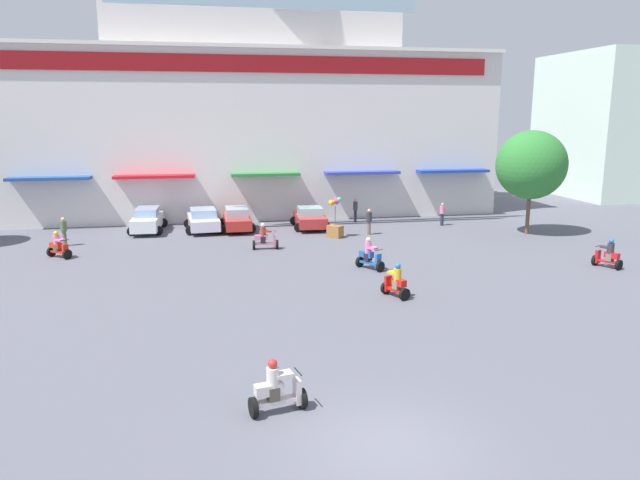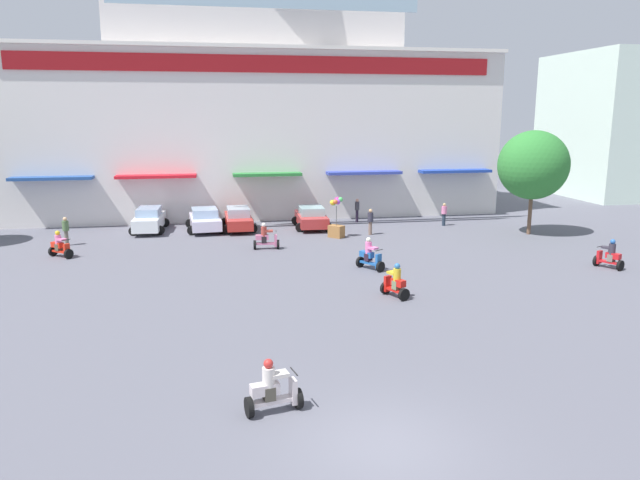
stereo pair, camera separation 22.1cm
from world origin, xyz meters
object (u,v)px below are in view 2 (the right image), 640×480
(parked_car_2, at_px, (238,219))
(parked_car_1, at_px, (205,220))
(scooter_rider_0, at_px, (60,246))
(pedestrian_3, at_px, (370,220))
(scooter_rider_2, at_px, (370,256))
(scooter_rider_3, at_px, (609,256))
(parked_car_3, at_px, (311,217))
(pedestrian_2, at_px, (444,213))
(balloon_vendor_cart, at_px, (336,221))
(pedestrian_0, at_px, (357,209))
(pedestrian_1, at_px, (66,229))
(scooter_rider_4, at_px, (266,238))
(plaza_tree_1, at_px, (533,165))
(scooter_rider_8, at_px, (273,390))
(scooter_rider_1, at_px, (395,283))
(parked_car_0, at_px, (149,219))

(parked_car_2, bearing_deg, parked_car_1, 179.66)
(scooter_rider_0, bearing_deg, pedestrian_3, 9.39)
(pedestrian_3, bearing_deg, scooter_rider_2, -105.29)
(scooter_rider_2, relative_size, scooter_rider_3, 1.07)
(parked_car_1, distance_m, parked_car_3, 7.00)
(pedestrian_2, bearing_deg, balloon_vendor_cart, -162.27)
(pedestrian_0, relative_size, pedestrian_1, 1.01)
(parked_car_2, bearing_deg, pedestrian_2, -4.30)
(scooter_rider_4, height_order, pedestrian_2, pedestrian_2)
(parked_car_3, relative_size, scooter_rider_3, 2.84)
(scooter_rider_0, bearing_deg, parked_car_2, 32.25)
(pedestrian_1, relative_size, pedestrian_3, 1.02)
(plaza_tree_1, relative_size, pedestrian_2, 4.19)
(pedestrian_0, bearing_deg, scooter_rider_0, -157.70)
(pedestrian_1, bearing_deg, plaza_tree_1, -3.60)
(scooter_rider_2, xyz_separation_m, pedestrian_0, (2.53, 12.85, 0.32))
(scooter_rider_8, xyz_separation_m, pedestrian_3, (8.48, 21.86, 0.32))
(plaza_tree_1, relative_size, scooter_rider_8, 4.28)
(scooter_rider_1, distance_m, pedestrian_1, 20.48)
(pedestrian_2, height_order, balloon_vendor_cart, balloon_vendor_cart)
(parked_car_3, bearing_deg, scooter_rider_2, -84.90)
(scooter_rider_1, xyz_separation_m, pedestrian_2, (8.23, 15.16, 0.26))
(parked_car_3, height_order, pedestrian_3, pedestrian_3)
(scooter_rider_0, bearing_deg, balloon_vendor_cart, 9.17)
(parked_car_0, distance_m, pedestrian_2, 19.67)
(parked_car_1, distance_m, scooter_rider_1, 18.01)
(scooter_rider_8, bearing_deg, pedestrian_1, 113.82)
(scooter_rider_0, height_order, scooter_rider_2, scooter_rider_2)
(pedestrian_1, bearing_deg, scooter_rider_0, -83.64)
(scooter_rider_3, relative_size, scooter_rider_8, 0.98)
(parked_car_2, height_order, scooter_rider_4, scooter_rider_4)
(parked_car_1, bearing_deg, scooter_rider_2, -55.38)
(scooter_rider_3, relative_size, pedestrian_1, 0.89)
(scooter_rider_1, height_order, balloon_vendor_cart, balloon_vendor_cart)
(pedestrian_1, bearing_deg, pedestrian_3, -0.33)
(scooter_rider_1, height_order, scooter_rider_3, scooter_rider_3)
(scooter_rider_8, bearing_deg, plaza_tree_1, 47.62)
(scooter_rider_2, bearing_deg, scooter_rider_8, -114.65)
(scooter_rider_0, height_order, scooter_rider_1, scooter_rider_1)
(scooter_rider_0, height_order, balloon_vendor_cart, balloon_vendor_cart)
(pedestrian_3, bearing_deg, scooter_rider_1, -100.69)
(scooter_rider_0, xyz_separation_m, scooter_rider_2, (15.55, -5.43, 0.06))
(parked_car_0, relative_size, pedestrian_1, 2.72)
(pedestrian_3, bearing_deg, parked_car_2, 158.58)
(parked_car_2, xyz_separation_m, scooter_rider_0, (-9.72, -6.13, -0.15))
(parked_car_2, height_order, scooter_rider_0, parked_car_2)
(scooter_rider_4, xyz_separation_m, pedestrian_1, (-11.29, 3.06, 0.33))
(scooter_rider_8, relative_size, pedestrian_1, 0.91)
(parked_car_3, xyz_separation_m, scooter_rider_3, (12.68, -13.20, -0.12))
(scooter_rider_8, height_order, pedestrian_0, pedestrian_0)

